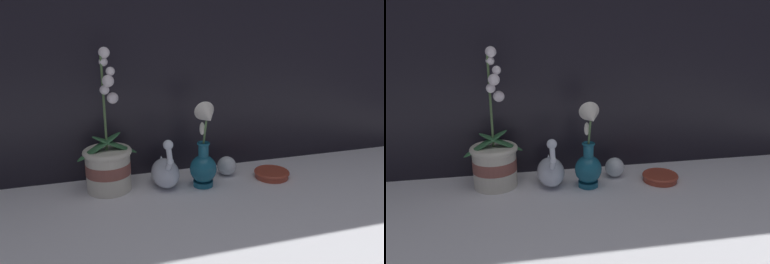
# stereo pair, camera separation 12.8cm
# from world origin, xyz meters

# --- Properties ---
(ground_plane) EXTENTS (2.80, 2.80, 0.00)m
(ground_plane) POSITION_xyz_m (0.00, 0.00, 0.00)
(ground_plane) COLOR white
(window_backdrop) EXTENTS (2.80, 0.03, 1.20)m
(window_backdrop) POSITION_xyz_m (0.00, 0.26, 0.60)
(window_backdrop) COLOR black
(window_backdrop) RESTS_ON ground_plane
(orchid_potted_plant) EXTENTS (0.21, 0.16, 0.48)m
(orchid_potted_plant) POSITION_xyz_m (-0.29, 0.14, 0.10)
(orchid_potted_plant) COLOR beige
(orchid_potted_plant) RESTS_ON ground_plane
(swan_figurine) EXTENTS (0.10, 0.18, 0.18)m
(swan_figurine) POSITION_xyz_m (-0.10, 0.12, 0.05)
(swan_figurine) COLOR silver
(swan_figurine) RESTS_ON ground_plane
(blue_vase) EXTENTS (0.09, 0.13, 0.30)m
(blue_vase) POSITION_xyz_m (0.03, 0.07, 0.11)
(blue_vase) COLOR #195B75
(blue_vase) RESTS_ON ground_plane
(glass_sphere) EXTENTS (0.07, 0.07, 0.07)m
(glass_sphere) POSITION_xyz_m (0.14, 0.15, 0.04)
(glass_sphere) COLOR silver
(glass_sphere) RESTS_ON ground_plane
(amber_dish) EXTENTS (0.13, 0.13, 0.03)m
(amber_dish) POSITION_xyz_m (0.29, 0.08, 0.02)
(amber_dish) COLOR #A8422D
(amber_dish) RESTS_ON ground_plane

